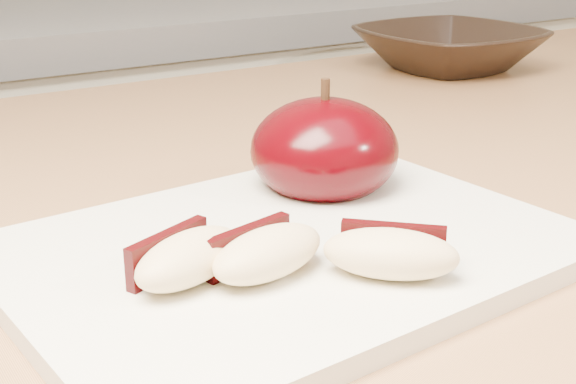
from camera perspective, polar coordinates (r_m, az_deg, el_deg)
back_cabinet at (r=1.28m, az=-17.86°, el=-8.66°), size 2.40×0.62×0.94m
cutting_board at (r=0.39m, az=0.00°, el=-4.15°), size 0.28×0.22×0.01m
apple_half at (r=0.46m, az=2.60°, el=3.01°), size 0.09×0.09×0.07m
apple_wedge_a at (r=0.35m, az=-7.22°, el=-4.63°), size 0.07×0.05×0.02m
apple_wedge_b at (r=0.35m, az=-1.59°, el=-4.31°), size 0.06×0.04×0.02m
apple_wedge_c at (r=0.36m, az=7.33°, el=-4.30°), size 0.06×0.06×0.02m
bowl at (r=0.86m, az=11.35°, el=9.97°), size 0.18×0.18×0.04m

